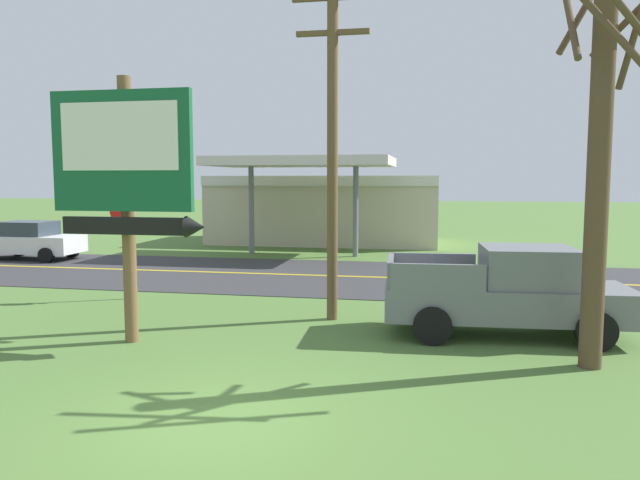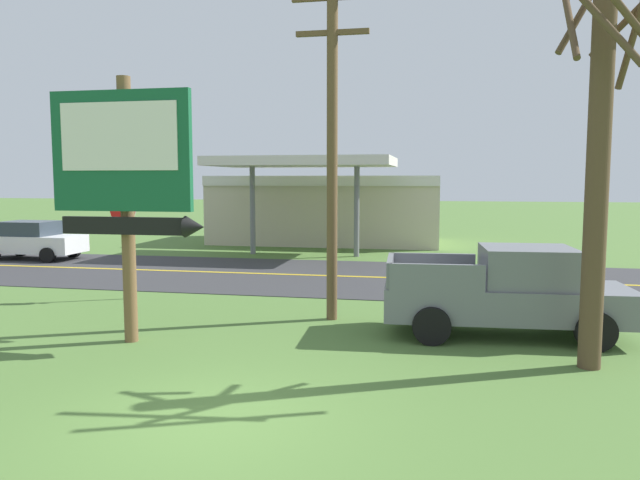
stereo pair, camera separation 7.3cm
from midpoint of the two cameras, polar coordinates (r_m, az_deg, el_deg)
name	(u,v)px [view 1 (the left image)]	position (r m, az deg, el deg)	size (l,w,h in m)	color
ground_plane	(212,423)	(9.01, -10.38, -16.61)	(180.00, 180.00, 0.00)	#4C7033
road_asphalt	(347,277)	(21.25, 2.47, -3.48)	(140.00, 8.00, 0.02)	#333335
road_centre_line	(347,276)	(21.25, 2.47, -3.44)	(126.00, 0.20, 0.01)	gold
motel_sign	(126,172)	(12.95, -18.02, 6.14)	(3.26, 0.54, 5.50)	brown
stop_sign	(123,229)	(17.95, -18.25, 1.02)	(0.80, 0.08, 2.95)	slate
utility_pole	(332,139)	(14.56, 1.04, 9.49)	(1.93, 0.26, 8.14)	brown
bare_tree	(599,162)	(11.77, 24.74, 6.73)	(2.02, 1.88, 7.24)	brown
gas_station	(325,207)	(32.64, 0.45, 3.16)	(12.00, 11.50, 4.40)	beige
pickup_grey_parked_on_lawn	(509,292)	(13.83, 17.25, -4.73)	(5.30, 2.46, 1.96)	slate
car_white_near_lane	(31,240)	(28.54, -25.75, -0.02)	(4.20, 2.00, 1.64)	silver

